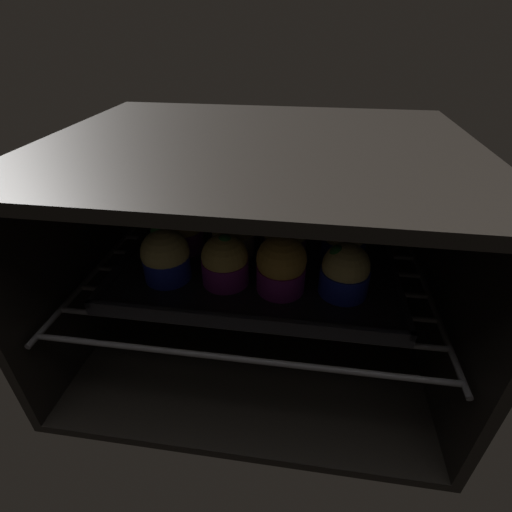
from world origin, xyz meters
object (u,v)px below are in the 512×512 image
object	(u,v)px
baking_tray	(256,271)
muffin_row0_col0	(166,257)
muffin_row0_col3	(345,272)
muffin_row1_col2	(285,234)
muffin_row0_col2	(281,265)
muffin_row1_col3	(344,239)
muffin_row1_col0	(182,228)
muffin_row1_col1	(233,232)
muffin_row0_col1	(225,262)

from	to	relation	value
baking_tray	muffin_row0_col0	world-z (taller)	muffin_row0_col0
muffin_row0_col3	muffin_row1_col2	size ratio (longest dim) A/B	0.89
muffin_row0_col2	muffin_row1_col3	bearing A→B (deg)	45.68
baking_tray	muffin_row0_col2	xyz separation A→B (cm)	(4.37, -4.78, 4.69)
muffin_row1_col0	muffin_row1_col1	xyz separation A→B (cm)	(8.88, 0.02, -0.04)
muffin_row0_col3	muffin_row0_col2	bearing A→B (deg)	-176.65
baking_tray	muffin_row1_col0	bearing A→B (deg)	161.77
muffin_row0_col0	muffin_row1_col1	bearing A→B (deg)	45.44
muffin_row0_col3	muffin_row1_col3	size ratio (longest dim) A/B	0.93
muffin_row1_col2	baking_tray	bearing A→B (deg)	-132.14
muffin_row0_col0	muffin_row1_col3	size ratio (longest dim) A/B	1.00
muffin_row1_col0	muffin_row0_col3	bearing A→B (deg)	-17.86
baking_tray	muffin_row1_col0	xyz separation A→B (cm)	(-13.41, 4.42, 4.57)
muffin_row0_col1	muffin_row1_col2	distance (cm)	12.05
baking_tray	muffin_row1_col3	xyz separation A→B (cm)	(13.80, 4.88, 4.41)
muffin_row0_col3	baking_tray	bearing A→B (deg)	162.52
muffin_row0_col3	muffin_row1_col0	bearing A→B (deg)	162.14
muffin_row0_col2	muffin_row1_col1	xyz separation A→B (cm)	(-8.90, 9.22, -0.16)
muffin_row0_col1	muffin_row1_col1	bearing A→B (deg)	92.92
baking_tray	muffin_row0_col1	bearing A→B (deg)	-134.79
muffin_row0_col3	muffin_row1_col1	distance (cm)	19.99
muffin_row0_col2	muffin_row1_col3	distance (cm)	13.50
baking_tray	muffin_row0_col0	size ratio (longest dim) A/B	5.20
muffin_row0_col1	muffin_row0_col0	bearing A→B (deg)	-178.46
muffin_row0_col2	muffin_row0_col3	bearing A→B (deg)	3.35
muffin_row0_col2	muffin_row1_col0	bearing A→B (deg)	152.66
muffin_row0_col3	muffin_row1_col1	xyz separation A→B (cm)	(-18.00, 8.68, 0.39)
muffin_row1_col1	muffin_row0_col3	bearing A→B (deg)	-25.75
muffin_row1_col0	muffin_row1_col3	world-z (taller)	muffin_row1_col0
baking_tray	muffin_row1_col3	size ratio (longest dim) A/B	5.21
muffin_row0_col1	muffin_row1_col1	xyz separation A→B (cm)	(-0.44, 8.56, 0.40)
baking_tray	muffin_row1_col2	distance (cm)	7.74
muffin_row0_col2	muffin_row1_col3	xyz separation A→B (cm)	(9.43, 9.65, -0.28)
muffin_row1_col2	muffin_row1_col3	distance (cm)	9.61
muffin_row0_col0	muffin_row1_col3	bearing A→B (deg)	18.90
muffin_row0_col3	muffin_row1_col2	xyz separation A→B (cm)	(-9.29, 8.88, 0.43)
muffin_row0_col2	muffin_row1_col2	distance (cm)	9.41
muffin_row0_col1	muffin_row0_col2	bearing A→B (deg)	-4.45
muffin_row1_col3	muffin_row1_col2	bearing A→B (deg)	-178.53
muffin_row1_col0	muffin_row1_col3	size ratio (longest dim) A/B	1.03
muffin_row0_col0	muffin_row1_col3	xyz separation A→B (cm)	(27.00, 9.24, 0.18)
muffin_row0_col0	muffin_row1_col2	world-z (taller)	muffin_row1_col2
baking_tray	muffin_row1_col2	bearing A→B (deg)	47.86
muffin_row0_col0	muffin_row0_col1	xyz separation A→B (cm)	(9.11, 0.25, -0.10)
muffin_row0_col2	muffin_row1_col1	size ratio (longest dim) A/B	0.98
muffin_row0_col0	muffin_row0_col3	xyz separation A→B (cm)	(26.67, 0.12, -0.10)
muffin_row0_col1	muffin_row1_col0	bearing A→B (deg)	137.52
muffin_row0_col1	muffin_row1_col3	world-z (taller)	muffin_row1_col3
baking_tray	muffin_row1_col2	xyz separation A→B (cm)	(4.19, 4.63, 4.57)
muffin_row1_col0	muffin_row1_col2	distance (cm)	17.60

